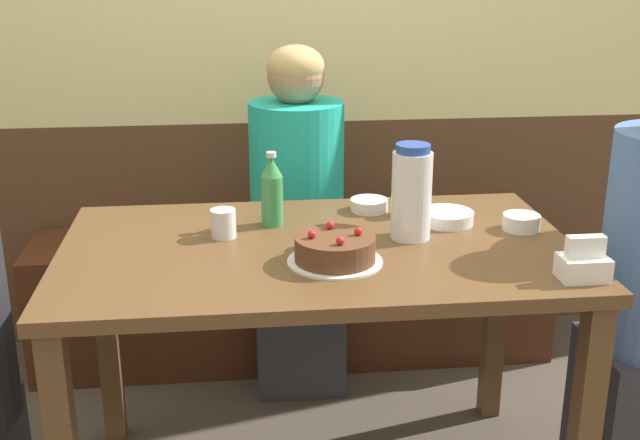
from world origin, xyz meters
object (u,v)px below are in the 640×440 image
bench_seat (294,296)px  napkin_holder (584,264)px  glass_tumbler_short (402,203)px  bowl_rice_small (447,217)px  birthday_cake (335,250)px  water_pitcher (412,193)px  bowl_soup_white (521,222)px  bowl_side_dish (369,205)px  person_pale_blue_shirt (296,231)px  glass_water_tall (223,223)px  soju_bottle (272,191)px

bench_seat → napkin_holder: napkin_holder is taller
bench_seat → glass_tumbler_short: size_ratio=26.57×
napkin_holder → bowl_rice_small: size_ratio=0.74×
birthday_cake → water_pitcher: 0.28m
birthday_cake → bowl_soup_white: 0.56m
bowl_side_dish → glass_tumbler_short: glass_tumbler_short is taller
bench_seat → person_pale_blue_shirt: person_pale_blue_shirt is taller
glass_water_tall → soju_bottle: bearing=32.6°
water_pitcher → glass_tumbler_short: (0.02, 0.19, -0.09)m
bowl_soup_white → bench_seat: bearing=125.9°
bench_seat → glass_tumbler_short: (0.27, -0.62, 0.55)m
soju_bottle → napkin_holder: 0.83m
bench_seat → birthday_cake: (0.03, -0.96, 0.54)m
birthday_cake → person_pale_blue_shirt: person_pale_blue_shirt is taller
napkin_holder → bowl_rice_small: napkin_holder is taller
soju_bottle → bowl_soup_white: 0.68m
water_pitcher → soju_bottle: 0.38m
bowl_side_dish → person_pale_blue_shirt: person_pale_blue_shirt is taller
birthday_cake → bowl_side_dish: birthday_cake is taller
water_pitcher → bowl_rice_small: 0.19m
bowl_soup_white → bowl_rice_small: bearing=158.4°
bowl_side_dish → napkin_holder: bearing=-54.1°
glass_water_tall → glass_tumbler_short: glass_water_tall is taller
bench_seat → bowl_rice_small: (0.37, -0.70, 0.53)m
soju_bottle → person_pale_blue_shirt: (0.10, 0.48, -0.29)m
water_pitcher → glass_water_tall: size_ratio=3.32×
water_pitcher → bowl_rice_small: water_pitcher is taller
bench_seat → bowl_rice_small: 0.95m
glass_water_tall → person_pale_blue_shirt: bearing=67.2°
soju_bottle → glass_tumbler_short: bearing=6.5°
water_pitcher → bowl_soup_white: size_ratio=2.50×
person_pale_blue_shirt → soju_bottle: bearing=-12.2°
birthday_cake → bowl_side_dish: bearing=69.0°
person_pale_blue_shirt → birthday_cake: bearing=2.3°
glass_tumbler_short → person_pale_blue_shirt: 0.56m
glass_tumbler_short → glass_water_tall: bearing=-165.8°
soju_bottle → bowl_soup_white: soju_bottle is taller
glass_water_tall → water_pitcher: bearing=-6.8°
napkin_holder → bowl_soup_white: size_ratio=1.09×
water_pitcher → bowl_side_dish: size_ratio=2.31×
napkin_holder → soju_bottle: bearing=146.1°
water_pitcher → napkin_holder: size_ratio=2.29×
birthday_cake → water_pitcher: water_pitcher is taller
bench_seat → person_pale_blue_shirt: (-0.00, -0.18, 0.32)m
glass_water_tall → glass_tumbler_short: size_ratio=1.06×
napkin_holder → glass_tumbler_short: napkin_holder is taller
birthday_cake → water_pitcher: size_ratio=0.92×
water_pitcher → bowl_soup_white: water_pitcher is taller
soju_bottle → napkin_holder: size_ratio=1.87×
bowl_soup_white → napkin_holder: bearing=-86.4°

